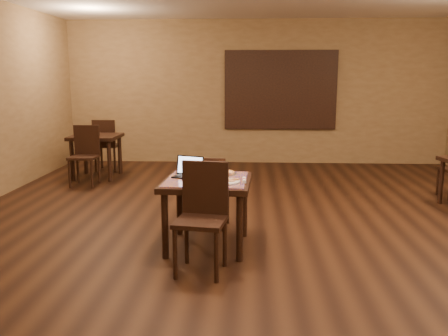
# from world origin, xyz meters

# --- Properties ---
(ground) EXTENTS (10.00, 10.00, 0.00)m
(ground) POSITION_xyz_m (0.00, 0.00, 0.00)
(ground) COLOR black
(ground) RESTS_ON ground
(wall_back) EXTENTS (8.00, 0.02, 3.00)m
(wall_back) POSITION_xyz_m (0.00, 5.00, 1.50)
(wall_back) COLOR olive
(wall_back) RESTS_ON ground
(mural) EXTENTS (2.34, 0.05, 1.64)m
(mural) POSITION_xyz_m (0.50, 4.96, 1.55)
(mural) COLOR #26518D
(mural) RESTS_ON wall_back
(tiled_table) EXTENTS (0.96, 0.96, 0.76)m
(tiled_table) POSITION_xyz_m (-0.59, -0.21, 0.66)
(tiled_table) COLOR black
(tiled_table) RESTS_ON ground
(chair_main_near) EXTENTS (0.51, 0.51, 1.04)m
(chair_main_near) POSITION_xyz_m (-0.58, -0.81, 0.59)
(chair_main_near) COLOR black
(chair_main_near) RESTS_ON ground
(chair_main_far) EXTENTS (0.43, 0.43, 0.90)m
(chair_main_far) POSITION_xyz_m (-0.60, 0.42, 0.51)
(chair_main_far) COLOR black
(chair_main_far) RESTS_ON ground
(laptop) EXTENTS (0.37, 0.34, 0.22)m
(laptop) POSITION_xyz_m (-0.79, -0.10, 0.82)
(laptop) COLOR black
(laptop) RESTS_ON tiled_table
(plate) EXTENTS (0.28, 0.28, 0.02)m
(plate) POSITION_xyz_m (-0.37, -0.39, 0.77)
(plate) COLOR white
(plate) RESTS_ON tiled_table
(pizza_slice) EXTENTS (0.22, 0.22, 0.02)m
(pizza_slice) POSITION_xyz_m (-0.37, -0.39, 0.79)
(pizza_slice) COLOR beige
(pizza_slice) RESTS_ON plate
(pizza_pan) EXTENTS (0.38, 0.38, 0.01)m
(pizza_pan) POSITION_xyz_m (-0.47, 0.03, 0.77)
(pizza_pan) COLOR silver
(pizza_pan) RESTS_ON tiled_table
(pizza_whole) EXTENTS (0.34, 0.34, 0.02)m
(pizza_whole) POSITION_xyz_m (-0.47, 0.03, 0.78)
(pizza_whole) COLOR beige
(pizza_whole) RESTS_ON pizza_pan
(spatula) EXTENTS (0.18, 0.24, 0.01)m
(spatula) POSITION_xyz_m (-0.45, 0.01, 0.79)
(spatula) COLOR silver
(spatula) RESTS_ON pizza_whole
(napkin_roll) EXTENTS (0.04, 0.18, 0.04)m
(napkin_roll) POSITION_xyz_m (-0.19, -0.35, 0.78)
(napkin_roll) COLOR white
(napkin_roll) RESTS_ON tiled_table
(other_table_b) EXTENTS (0.84, 0.84, 0.79)m
(other_table_b) POSITION_xyz_m (-2.94, 3.30, 0.65)
(other_table_b) COLOR black
(other_table_b) RESTS_ON ground
(other_table_b_chair_near) EXTENTS (0.44, 0.44, 1.02)m
(other_table_b_chair_near) POSITION_xyz_m (-2.94, 2.71, 0.57)
(other_table_b_chair_near) COLOR black
(other_table_b_chair_near) RESTS_ON ground
(other_table_b_chair_far) EXTENTS (0.44, 0.44, 1.02)m
(other_table_b_chair_far) POSITION_xyz_m (-2.94, 3.89, 0.57)
(other_table_b_chair_far) COLOR black
(other_table_b_chair_far) RESTS_ON ground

